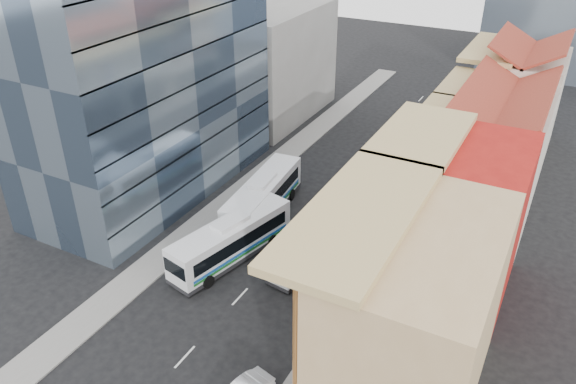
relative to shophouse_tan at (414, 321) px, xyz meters
The scene contains 13 objects.
ground 16.03m from the shophouse_tan, 160.35° to the right, with size 200.00×200.00×0.00m, color black.
sidewalk_right 18.82m from the shophouse_tan, 107.93° to the left, with size 3.00×90.00×0.15m, color slate.
sidewalk_left 28.82m from the shophouse_tan, 142.93° to the left, with size 3.00×90.00×0.15m, color slate.
shophouse_tan is the anchor object (origin of this frame).
shophouse_red 12.00m from the shophouse_tan, 90.00° to the left, with size 8.00×10.00×12.00m, color #AB1A13.
shophouse_cream_near 21.52m from the shophouse_tan, 90.00° to the left, with size 8.00×9.00×10.00m, color beige.
shophouse_cream_mid 30.52m from the shophouse_tan, 90.00° to the left, with size 8.00×9.00×10.00m, color beige.
shophouse_cream_far 41.00m from the shophouse_tan, 90.00° to the left, with size 8.00×12.00×11.00m, color beige.
office_tower 35.19m from the shophouse_tan, 155.70° to the left, with size 12.00×26.00×30.00m, color #44566C.
office_block_far 47.64m from the shophouse_tan, 129.04° to the left, with size 10.00×18.00×14.00m, color gray.
bus_left_near 19.02m from the shophouse_tan, 158.05° to the left, with size 2.81×12.01×3.85m, color silver, non-canonical shape.
bus_left_far 23.54m from the shophouse_tan, 142.38° to the left, with size 2.89×12.35×3.96m, color white, non-canonical shape.
bus_right 15.63m from the shophouse_tan, 138.04° to the left, with size 2.43×10.38×3.33m, color silver, non-canonical shape.
Camera 1 is at (18.95, -19.90, 28.52)m, focal length 35.00 mm.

